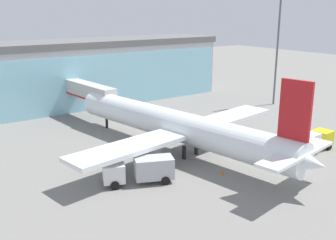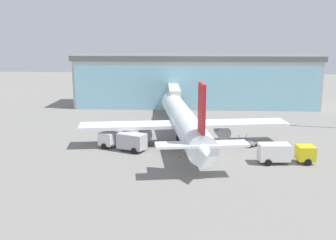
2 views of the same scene
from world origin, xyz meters
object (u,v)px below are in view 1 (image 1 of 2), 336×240
Objects in this scene: baggage_cart at (242,137)px; fuel_truck at (310,142)px; safety_cone_nose at (222,172)px; airplane at (178,126)px; apron_light_mast at (278,40)px; catering_truck at (141,169)px; jet_bridge at (87,91)px; safety_cone_wingtip at (82,168)px.

fuel_truck is at bearing -13.30° from baggage_cart.
airplane is at bearing 89.42° from safety_cone_nose.
apron_light_mast is 2.74× the size of catering_truck.
catering_truck is 1.02× the size of fuel_truck.
jet_bridge is at bearing 112.64° from fuel_truck.
airplane reaches higher than safety_cone_nose.
jet_bridge is at bearing 171.35° from baggage_cart.
apron_light_mast is 37.87× the size of safety_cone_nose.
baggage_cart is 22.53m from safety_cone_wingtip.
apron_light_mast is (33.89, -10.13, 7.51)m from jet_bridge.
jet_bridge is 30.50m from safety_cone_nose.
apron_light_mast is 37.87× the size of safety_cone_wingtip.
apron_light_mast reaches higher than catering_truck.
fuel_truck reaches higher than safety_cone_nose.
fuel_truck is at bearing -22.27° from safety_cone_wingtip.
airplane is 70.13× the size of safety_cone_wingtip.
safety_cone_nose is (2.91, -30.04, -4.42)m from jet_bridge.
jet_bridge is 21.80m from airplane.
jet_bridge is 22.86m from safety_cone_wingtip.
baggage_cart reaches higher than safety_cone_wingtip.
baggage_cart is (9.94, -1.31, -2.93)m from airplane.
baggage_cart is (12.94, -22.87, -4.19)m from jet_bridge.
apron_light_mast is 44.12m from catering_truck.
apron_light_mast is 29.12m from fuel_truck.
apron_light_mast is 27.17m from baggage_cart.
apron_light_mast is at bearing -112.55° from jet_bridge.
safety_cone_wingtip is at bearing 74.08° from airplane.
catering_truck is at bearing 159.01° from safety_cone_nose.
safety_cone_wingtip is at bearing -36.83° from catering_truck.
safety_cone_nose is at bearing -92.60° from baggage_cart.
apron_light_mast is 38.71m from safety_cone_nose.
baggage_cart is (18.46, 3.93, -0.97)m from catering_truck.
catering_truck is 9.10m from safety_cone_nose.
jet_bridge reaches higher than safety_cone_nose.
baggage_cart is at bearing -148.69° from apron_light_mast.
airplane is at bearing -5.59° from safety_cone_wingtip.
baggage_cart is at bearing 109.18° from fuel_truck.
baggage_cart is (-3.79, 8.19, -0.97)m from fuel_truck.
airplane is (2.99, -21.56, -1.26)m from jet_bridge.
airplane is 5.16× the size of fuel_truck.
fuel_truck is 13.91m from safety_cone_nose.
airplane is 10.45m from baggage_cart.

